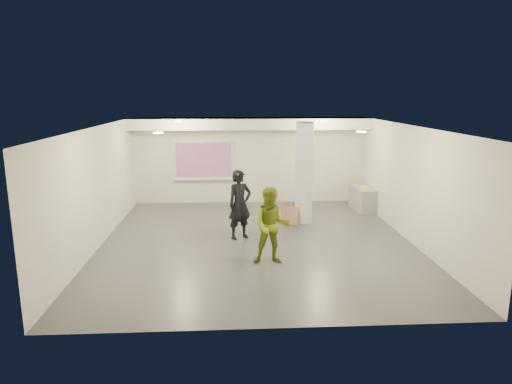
{
  "coord_description": "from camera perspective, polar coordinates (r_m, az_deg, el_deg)",
  "views": [
    {
      "loc": [
        -0.68,
        -11.35,
        3.8
      ],
      "look_at": [
        0.0,
        0.4,
        1.25
      ],
      "focal_mm": 32.0,
      "sensor_mm": 36.0,
      "label": 1
    }
  ],
  "objects": [
    {
      "name": "cardboard_back",
      "position": [
        13.77,
        4.47,
        -2.62
      ],
      "size": [
        0.54,
        0.26,
        0.56
      ],
      "primitive_type": "cube",
      "rotation": [
        -0.23,
        0.0,
        0.16
      ],
      "color": "#9A6D4B",
      "rests_on": "floor"
    },
    {
      "name": "downlight_nw",
      "position": [
        13.96,
        -9.66,
        8.68
      ],
      "size": [
        0.22,
        0.22,
        0.02
      ],
      "primitive_type": "cylinder",
      "color": "#EAC677",
      "rests_on": "ceiling"
    },
    {
      "name": "wall_right",
      "position": [
        12.49,
        18.76,
        0.96
      ],
      "size": [
        0.01,
        9.0,
        3.0
      ],
      "primitive_type": "cube",
      "color": "silver",
      "rests_on": "floor"
    },
    {
      "name": "column",
      "position": [
        13.53,
        6.02,
        2.36
      ],
      "size": [
        0.52,
        0.52,
        3.0
      ],
      "primitive_type": "cylinder",
      "color": "silver",
      "rests_on": "floor"
    },
    {
      "name": "downlight_se",
      "position": [
        10.3,
        13.05,
        7.35
      ],
      "size": [
        0.22,
        0.22,
        0.02
      ],
      "primitive_type": "cylinder",
      "color": "#EAC677",
      "rests_on": "ceiling"
    },
    {
      "name": "postit_pad",
      "position": [
        15.24,
        13.62,
        0.45
      ],
      "size": [
        0.24,
        0.31,
        0.03
      ],
      "primitive_type": "cube",
      "rotation": [
        0.0,
        0.0,
        0.14
      ],
      "color": "yellow",
      "rests_on": "credenza"
    },
    {
      "name": "man",
      "position": [
        10.3,
        1.96,
        -4.25
      ],
      "size": [
        0.9,
        0.73,
        1.76
      ],
      "primitive_type": "imported",
      "rotation": [
        0.0,
        0.0,
        -0.08
      ],
      "color": "olive",
      "rests_on": "floor"
    },
    {
      "name": "floor",
      "position": [
        11.99,
        0.11,
        -6.25
      ],
      "size": [
        8.0,
        9.0,
        0.01
      ],
      "primitive_type": "cube",
      "color": "#36383E",
      "rests_on": "ground"
    },
    {
      "name": "downlight_sw",
      "position": [
        10.01,
        -12.14,
        7.25
      ],
      "size": [
        0.22,
        0.22,
        0.02
      ],
      "primitive_type": "cylinder",
      "color": "#EAC677",
      "rests_on": "ceiling"
    },
    {
      "name": "cardboard_front",
      "position": [
        13.51,
        4.27,
        -2.96
      ],
      "size": [
        0.52,
        0.29,
        0.54
      ],
      "primitive_type": "cube",
      "rotation": [
        -0.2,
        0.0,
        -0.28
      ],
      "color": "#9A6D4B",
      "rests_on": "floor"
    },
    {
      "name": "woman",
      "position": [
        12.06,
        -2.04,
        -1.59
      ],
      "size": [
        0.8,
        0.71,
        1.85
      ],
      "primitive_type": "imported",
      "rotation": [
        0.0,
        0.0,
        0.49
      ],
      "color": "black",
      "rests_on": "floor"
    },
    {
      "name": "soffit_band",
      "position": [
        15.35,
        -0.77,
        8.56
      ],
      "size": [
        8.0,
        1.1,
        0.36
      ],
      "primitive_type": "cube",
      "color": "white",
      "rests_on": "ceiling"
    },
    {
      "name": "wall_left",
      "position": [
        12.05,
        -19.24,
        0.53
      ],
      "size": [
        0.01,
        9.0,
        3.0
      ],
      "primitive_type": "cube",
      "color": "silver",
      "rests_on": "floor"
    },
    {
      "name": "wall_front",
      "position": [
        7.26,
        2.24,
        -6.24
      ],
      "size": [
        8.0,
        0.01,
        3.0
      ],
      "primitive_type": "cube",
      "color": "silver",
      "rests_on": "floor"
    },
    {
      "name": "papers_stack",
      "position": [
        15.48,
        13.36,
        0.63
      ],
      "size": [
        0.33,
        0.37,
        0.02
      ],
      "primitive_type": "cube",
      "rotation": [
        0.0,
        0.0,
        -0.32
      ],
      "color": "white",
      "rests_on": "credenza"
    },
    {
      "name": "wall_back",
      "position": [
        16.03,
        -0.84,
        3.97
      ],
      "size": [
        8.0,
        0.01,
        3.0
      ],
      "primitive_type": "cube",
      "color": "silver",
      "rests_on": "floor"
    },
    {
      "name": "projection_screen",
      "position": [
        16.0,
        -6.59,
        3.97
      ],
      "size": [
        2.1,
        0.13,
        1.42
      ],
      "color": "silver",
      "rests_on": "wall_back"
    },
    {
      "name": "credenza",
      "position": [
        15.52,
        13.25,
        -0.83
      ],
      "size": [
        0.63,
        1.35,
        0.77
      ],
      "primitive_type": "cube",
      "rotation": [
        0.0,
        0.0,
        0.07
      ],
      "color": "gray",
      "rests_on": "floor"
    },
    {
      "name": "downlight_ne",
      "position": [
        14.17,
        8.52,
        8.77
      ],
      "size": [
        0.22,
        0.22,
        0.02
      ],
      "primitive_type": "cylinder",
      "color": "#EAC677",
      "rests_on": "ceiling"
    },
    {
      "name": "ceiling",
      "position": [
        11.4,
        0.12,
        8.2
      ],
      "size": [
        8.0,
        9.0,
        0.01
      ],
      "primitive_type": "cube",
      "color": "white",
      "rests_on": "floor"
    }
  ]
}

